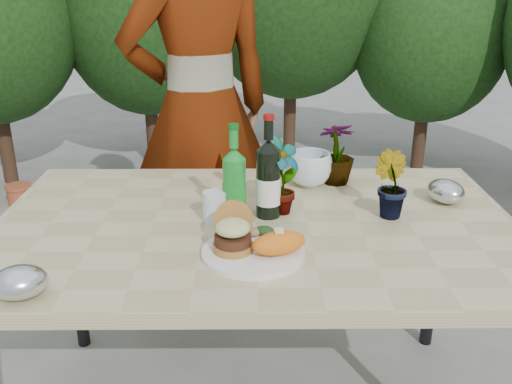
{
  "coord_description": "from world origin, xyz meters",
  "views": [
    {
      "loc": [
        -0.01,
        -1.59,
        1.47
      ],
      "look_at": [
        0.0,
        -0.08,
        0.88
      ],
      "focal_mm": 40.0,
      "sensor_mm": 36.0,
      "label": 1
    }
  ],
  "objects_px": {
    "patio_table": "(256,239)",
    "person": "(200,111)",
    "dinner_plate": "(253,253)",
    "wine_bottle": "(268,180)"
  },
  "relations": [
    {
      "from": "patio_table",
      "to": "person",
      "type": "relative_size",
      "value": 0.87
    },
    {
      "from": "person",
      "to": "patio_table",
      "type": "bearing_deg",
      "value": 82.26
    },
    {
      "from": "patio_table",
      "to": "person",
      "type": "bearing_deg",
      "value": 106.45
    },
    {
      "from": "dinner_plate",
      "to": "wine_bottle",
      "type": "relative_size",
      "value": 0.86
    },
    {
      "from": "patio_table",
      "to": "dinner_plate",
      "type": "distance_m",
      "value": 0.23
    },
    {
      "from": "patio_table",
      "to": "dinner_plate",
      "type": "height_order",
      "value": "dinner_plate"
    },
    {
      "from": "wine_bottle",
      "to": "person",
      "type": "relative_size",
      "value": 0.18
    },
    {
      "from": "dinner_plate",
      "to": "wine_bottle",
      "type": "height_order",
      "value": "wine_bottle"
    },
    {
      "from": "patio_table",
      "to": "person",
      "type": "distance_m",
      "value": 0.84
    },
    {
      "from": "wine_bottle",
      "to": "person",
      "type": "xyz_separation_m",
      "value": [
        -0.27,
        0.73,
        0.05
      ]
    }
  ]
}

